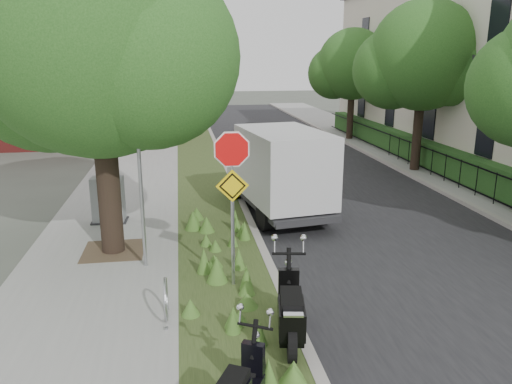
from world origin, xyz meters
TOP-DOWN VIEW (x-y plane):
  - ground at (0.00, 0.00)m, footprint 120.00×120.00m
  - sidewalk_near at (-4.25, 10.00)m, footprint 3.50×60.00m
  - verge at (-1.50, 10.00)m, footprint 2.00×60.00m
  - kerb_near at (-0.50, 10.00)m, footprint 0.20×60.00m
  - road at (3.00, 10.00)m, footprint 7.00×60.00m
  - kerb_far at (6.50, 10.00)m, footprint 0.20×60.00m
  - footpath_far at (8.20, 10.00)m, footprint 3.20×60.00m
  - street_tree_main at (-4.08, 2.86)m, footprint 6.21×5.54m
  - bare_post at (-3.20, 1.80)m, footprint 0.08×0.08m
  - bike_hoop at (-2.70, -0.60)m, footprint 0.06×0.78m
  - sign_assembly at (-1.40, 0.58)m, footprint 0.94×0.08m
  - fence_far at (7.20, 10.00)m, footprint 0.04×24.00m
  - hedge_far at (7.90, 10.00)m, footprint 1.00×24.00m
  - brick_building at (-9.50, 22.00)m, footprint 9.40×10.40m
  - far_tree_b at (6.94, 10.05)m, footprint 4.83×4.31m
  - far_tree_c at (6.94, 18.04)m, footprint 4.37×3.89m
  - scooter_near at (-0.74, -1.67)m, footprint 0.61×1.94m
  - box_truck at (0.45, 5.42)m, footprint 2.59×5.05m
  - utility_cabinet at (-4.37, 5.05)m, footprint 0.98×0.68m

SIDE VIEW (x-z plane):
  - ground at x=0.00m, z-range 0.00..0.00m
  - road at x=3.00m, z-range 0.00..0.01m
  - sidewalk_near at x=-4.25m, z-range 0.00..0.12m
  - verge at x=-1.50m, z-range 0.00..0.12m
  - footpath_far at x=8.20m, z-range 0.00..0.12m
  - kerb_near at x=-0.50m, z-range 0.00..0.13m
  - kerb_far at x=6.50m, z-range 0.00..0.13m
  - bike_hoop at x=-2.70m, z-range 0.11..0.88m
  - scooter_near at x=-0.74m, z-range 0.11..1.03m
  - fence_far at x=7.20m, z-range 0.17..1.17m
  - hedge_far at x=7.90m, z-range 0.12..1.22m
  - utility_cabinet at x=-4.37m, z-range 0.09..1.35m
  - box_truck at x=0.45m, z-range 0.33..2.52m
  - bare_post at x=-3.20m, z-range 0.12..4.12m
  - sign_assembly at x=-1.40m, z-range 0.72..3.94m
  - far_tree_c at x=6.94m, z-range 0.99..6.92m
  - brick_building at x=-9.50m, z-range 0.06..8.36m
  - far_tree_b at x=6.94m, z-range 1.09..7.65m
  - street_tree_main at x=-4.08m, z-range 0.97..8.63m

